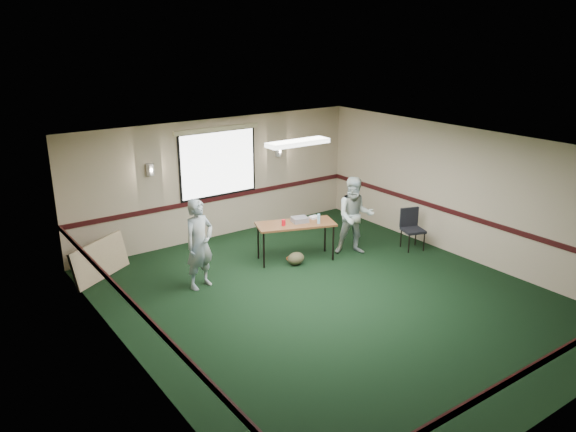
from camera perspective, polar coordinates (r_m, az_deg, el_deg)
ground at (r=10.05m, az=4.35°, el=-8.43°), size 8.00×8.00×0.00m
room_shell at (r=11.08m, az=-2.48°, el=2.96°), size 8.00×8.02×8.00m
folding_table at (r=11.41m, az=0.78°, el=-1.01°), size 1.71×1.13×0.79m
projector at (r=11.44m, az=1.21°, el=-0.37°), size 0.36×0.32×0.10m
game_console at (r=11.69m, az=2.66°, el=-0.12°), size 0.18×0.14×0.04m
red_cup at (r=11.23m, az=-0.45°, el=-0.68°), size 0.08×0.08×0.12m
water_bottle at (r=11.36m, az=3.13°, el=-0.29°), size 0.06×0.06×0.20m
duffel_bag at (r=11.37m, az=0.81°, el=-4.34°), size 0.45×0.40×0.26m
cable_coil at (r=11.69m, az=0.66°, el=-4.34°), size 0.35×0.35×0.02m
folded_table at (r=11.30m, az=-18.55°, el=-4.24°), size 1.31×0.93×0.72m
conference_chair at (r=12.40m, az=12.42°, el=-0.92°), size 0.55×0.56×0.88m
person_left at (r=10.28m, az=-8.99°, el=-2.83°), size 0.69×0.54×1.68m
person_right at (r=11.79m, az=6.81°, el=0.01°), size 1.02×0.97×1.66m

